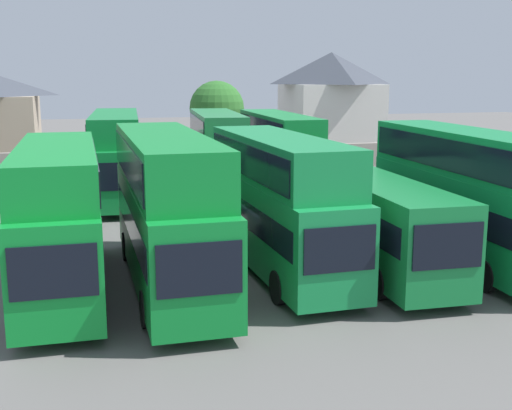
{
  "coord_description": "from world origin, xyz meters",
  "views": [
    {
      "loc": [
        -6.38,
        -22.11,
        7.17
      ],
      "look_at": [
        0.0,
        3.0,
        2.01
      ],
      "focal_mm": 46.58,
      "sensor_mm": 36.0,
      "label": 1
    }
  ],
  "objects_px": {
    "bus_4": "(374,218)",
    "bus_9": "(279,149)",
    "bus_6": "(116,152)",
    "tree_behind_wall": "(217,109)",
    "bus_1": "(59,211)",
    "bus_3": "(280,197)",
    "bus_7": "(166,164)",
    "house_terrace_centre": "(331,102)",
    "bus_8": "(218,149)",
    "bus_5": "(464,188)",
    "bus_2": "(167,202)"
  },
  "relations": [
    {
      "from": "tree_behind_wall",
      "to": "bus_2",
      "type": "bearing_deg",
      "value": -104.21
    },
    {
      "from": "tree_behind_wall",
      "to": "bus_3",
      "type": "bearing_deg",
      "value": -96.35
    },
    {
      "from": "house_terrace_centre",
      "to": "bus_6",
      "type": "bearing_deg",
      "value": -136.67
    },
    {
      "from": "bus_8",
      "to": "bus_1",
      "type": "bearing_deg",
      "value": -23.38
    },
    {
      "from": "bus_1",
      "to": "bus_5",
      "type": "relative_size",
      "value": 0.96
    },
    {
      "from": "bus_8",
      "to": "tree_behind_wall",
      "type": "height_order",
      "value": "tree_behind_wall"
    },
    {
      "from": "bus_5",
      "to": "house_terrace_centre",
      "type": "relative_size",
      "value": 1.26
    },
    {
      "from": "bus_1",
      "to": "tree_behind_wall",
      "type": "distance_m",
      "value": 30.37
    },
    {
      "from": "bus_8",
      "to": "tree_behind_wall",
      "type": "bearing_deg",
      "value": 173.45
    },
    {
      "from": "bus_2",
      "to": "bus_4",
      "type": "relative_size",
      "value": 1.08
    },
    {
      "from": "bus_7",
      "to": "bus_8",
      "type": "distance_m",
      "value": 3.19
    },
    {
      "from": "bus_4",
      "to": "bus_8",
      "type": "xyz_separation_m",
      "value": [
        -2.7,
        16.24,
        0.83
      ]
    },
    {
      "from": "house_terrace_centre",
      "to": "tree_behind_wall",
      "type": "bearing_deg",
      "value": -150.73
    },
    {
      "from": "bus_6",
      "to": "tree_behind_wall",
      "type": "bearing_deg",
      "value": 149.83
    },
    {
      "from": "bus_9",
      "to": "tree_behind_wall",
      "type": "xyz_separation_m",
      "value": [
        -1.31,
        12.77,
        1.77
      ]
    },
    {
      "from": "bus_3",
      "to": "house_terrace_centre",
      "type": "height_order",
      "value": "house_terrace_centre"
    },
    {
      "from": "bus_4",
      "to": "tree_behind_wall",
      "type": "relative_size",
      "value": 1.65
    },
    {
      "from": "bus_6",
      "to": "house_terrace_centre",
      "type": "xyz_separation_m",
      "value": [
        19.99,
        18.86,
        1.81
      ]
    },
    {
      "from": "bus_4",
      "to": "bus_6",
      "type": "height_order",
      "value": "bus_6"
    },
    {
      "from": "bus_8",
      "to": "house_terrace_centre",
      "type": "bearing_deg",
      "value": 147.43
    },
    {
      "from": "bus_9",
      "to": "bus_3",
      "type": "bearing_deg",
      "value": -15.31
    },
    {
      "from": "bus_3",
      "to": "bus_8",
      "type": "height_order",
      "value": "bus_3"
    },
    {
      "from": "tree_behind_wall",
      "to": "bus_9",
      "type": "bearing_deg",
      "value": -84.15
    },
    {
      "from": "bus_1",
      "to": "bus_5",
      "type": "height_order",
      "value": "bus_5"
    },
    {
      "from": "bus_1",
      "to": "bus_3",
      "type": "bearing_deg",
      "value": 91.95
    },
    {
      "from": "bus_5",
      "to": "bus_6",
      "type": "height_order",
      "value": "bus_5"
    },
    {
      "from": "bus_2",
      "to": "bus_6",
      "type": "relative_size",
      "value": 0.99
    },
    {
      "from": "bus_4",
      "to": "bus_9",
      "type": "distance_m",
      "value": 15.77
    },
    {
      "from": "bus_1",
      "to": "bus_3",
      "type": "relative_size",
      "value": 1.02
    },
    {
      "from": "bus_1",
      "to": "bus_5",
      "type": "distance_m",
      "value": 14.88
    },
    {
      "from": "bus_6",
      "to": "bus_8",
      "type": "distance_m",
      "value": 5.87
    },
    {
      "from": "bus_1",
      "to": "bus_6",
      "type": "bearing_deg",
      "value": 170.54
    },
    {
      "from": "bus_7",
      "to": "house_terrace_centre",
      "type": "height_order",
      "value": "house_terrace_centre"
    },
    {
      "from": "bus_3",
      "to": "bus_2",
      "type": "bearing_deg",
      "value": -84.22
    },
    {
      "from": "bus_9",
      "to": "house_terrace_centre",
      "type": "height_order",
      "value": "house_terrace_centre"
    },
    {
      "from": "bus_4",
      "to": "bus_5",
      "type": "height_order",
      "value": "bus_5"
    },
    {
      "from": "bus_7",
      "to": "tree_behind_wall",
      "type": "xyz_separation_m",
      "value": [
        5.43,
        12.57,
        2.47
      ]
    },
    {
      "from": "bus_2",
      "to": "bus_9",
      "type": "bearing_deg",
      "value": 150.69
    },
    {
      "from": "bus_2",
      "to": "house_terrace_centre",
      "type": "bearing_deg",
      "value": 150.67
    },
    {
      "from": "bus_7",
      "to": "bus_9",
      "type": "distance_m",
      "value": 6.77
    },
    {
      "from": "bus_7",
      "to": "bus_9",
      "type": "xyz_separation_m",
      "value": [
        6.73,
        -0.2,
        0.7
      ]
    },
    {
      "from": "bus_4",
      "to": "bus_8",
      "type": "height_order",
      "value": "bus_8"
    },
    {
      "from": "bus_3",
      "to": "bus_9",
      "type": "distance_m",
      "value": 15.89
    },
    {
      "from": "bus_2",
      "to": "bus_7",
      "type": "distance_m",
      "value": 16.19
    },
    {
      "from": "bus_7",
      "to": "bus_3",
      "type": "bearing_deg",
      "value": 12.31
    },
    {
      "from": "bus_4",
      "to": "house_terrace_centre",
      "type": "height_order",
      "value": "house_terrace_centre"
    },
    {
      "from": "bus_1",
      "to": "bus_6",
      "type": "height_order",
      "value": "bus_6"
    },
    {
      "from": "bus_6",
      "to": "bus_7",
      "type": "relative_size",
      "value": 1.04
    },
    {
      "from": "bus_7",
      "to": "tree_behind_wall",
      "type": "distance_m",
      "value": 13.91
    },
    {
      "from": "bus_1",
      "to": "bus_9",
      "type": "xyz_separation_m",
      "value": [
        12.08,
        15.58,
        -0.03
      ]
    }
  ]
}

